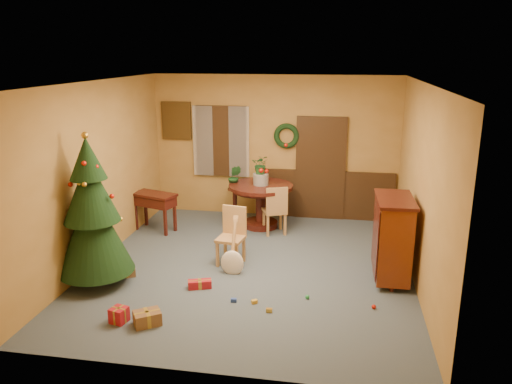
% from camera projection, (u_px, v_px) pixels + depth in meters
% --- Properties ---
extents(room_envelope, '(5.50, 5.50, 5.50)m').
position_uv_depth(room_envelope, '(284.00, 164.00, 10.20)').
color(room_envelope, '#3B4C55').
rests_on(room_envelope, ground).
extents(dining_table, '(1.24, 1.24, 0.85)m').
position_uv_depth(dining_table, '(261.00, 197.00, 9.69)').
color(dining_table, black).
rests_on(dining_table, floor).
extents(urn, '(0.30, 0.30, 0.22)m').
position_uv_depth(urn, '(261.00, 179.00, 9.59)').
color(urn, slate).
rests_on(urn, dining_table).
extents(centerpiece_plant, '(0.33, 0.28, 0.37)m').
position_uv_depth(centerpiece_plant, '(261.00, 164.00, 9.51)').
color(centerpiece_plant, '#1E4C23').
rests_on(centerpiece_plant, urn).
extents(chair_near, '(0.46, 0.46, 0.94)m').
position_uv_depth(chair_near, '(232.00, 233.00, 8.05)').
color(chair_near, '#AA7C44').
rests_on(chair_near, floor).
extents(chair_far, '(0.53, 0.53, 0.94)m').
position_uv_depth(chair_far, '(275.00, 209.00, 9.30)').
color(chair_far, '#AA7C44').
rests_on(chair_far, floor).
extents(guitar, '(0.46, 0.61, 0.83)m').
position_uv_depth(guitar, '(232.00, 248.00, 7.65)').
color(guitar, white).
rests_on(guitar, floor).
extents(plant_stand, '(0.28, 0.28, 0.73)m').
position_uv_depth(plant_stand, '(235.00, 202.00, 9.92)').
color(plant_stand, black).
rests_on(plant_stand, floor).
extents(stand_plant, '(0.26, 0.21, 0.47)m').
position_uv_depth(stand_plant, '(235.00, 177.00, 9.78)').
color(stand_plant, '#19471E').
rests_on(stand_plant, plant_stand).
extents(christmas_tree, '(1.10, 1.10, 2.27)m').
position_uv_depth(christmas_tree, '(92.00, 214.00, 7.17)').
color(christmas_tree, '#382111').
rests_on(christmas_tree, floor).
extents(writing_desk, '(0.92, 0.65, 0.74)m').
position_uv_depth(writing_desk, '(155.00, 203.00, 9.50)').
color(writing_desk, black).
rests_on(writing_desk, floor).
extents(sideboard, '(0.55, 1.01, 1.29)m').
position_uv_depth(sideboard, '(392.00, 237.00, 7.38)').
color(sideboard, '#581E0A').
rests_on(sideboard, floor).
extents(gift_a, '(0.41, 0.38, 0.18)m').
position_uv_depth(gift_a, '(147.00, 318.00, 6.30)').
color(gift_a, brown).
rests_on(gift_a, floor).
extents(gift_b, '(0.24, 0.24, 0.20)m').
position_uv_depth(gift_b, '(119.00, 315.00, 6.35)').
color(gift_b, '#A9161F').
rests_on(gift_b, floor).
extents(gift_c, '(0.30, 0.27, 0.14)m').
position_uv_depth(gift_c, '(127.00, 272.00, 7.66)').
color(gift_c, brown).
rests_on(gift_c, floor).
extents(gift_d, '(0.36, 0.24, 0.12)m').
position_uv_depth(gift_d, '(200.00, 284.00, 7.28)').
color(gift_d, '#A9161F').
rests_on(gift_d, floor).
extents(toy_a, '(0.09, 0.06, 0.05)m').
position_uv_depth(toy_a, '(234.00, 300.00, 6.88)').
color(toy_a, '#23409A').
rests_on(toy_a, floor).
extents(toy_b, '(0.06, 0.06, 0.06)m').
position_uv_depth(toy_b, '(307.00, 297.00, 6.96)').
color(toy_b, green).
rests_on(toy_b, floor).
extents(toy_c, '(0.09, 0.09, 0.05)m').
position_uv_depth(toy_c, '(254.00, 302.00, 6.84)').
color(toy_c, gold).
rests_on(toy_c, floor).
extents(toy_d, '(0.06, 0.06, 0.06)m').
position_uv_depth(toy_d, '(374.00, 307.00, 6.69)').
color(toy_d, red).
rests_on(toy_d, floor).
extents(toy_e, '(0.08, 0.05, 0.05)m').
position_uv_depth(toy_e, '(269.00, 310.00, 6.61)').
color(toy_e, gold).
rests_on(toy_e, floor).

